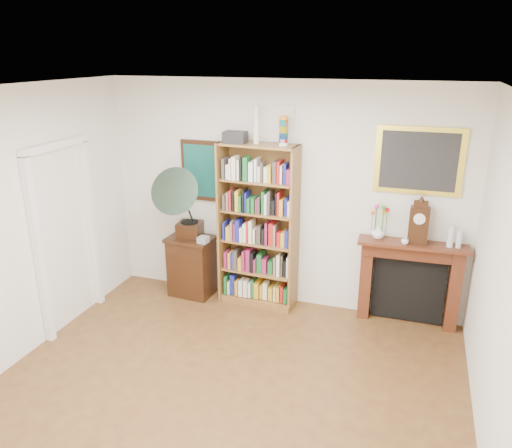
{
  "coord_description": "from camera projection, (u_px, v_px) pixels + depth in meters",
  "views": [
    {
      "loc": [
        1.55,
        -3.21,
        3.09
      ],
      "look_at": [
        -0.04,
        1.6,
        1.33
      ],
      "focal_mm": 35.0,
      "sensor_mm": 36.0,
      "label": 1
    }
  ],
  "objects": [
    {
      "name": "gilt_painting",
      "position": [
        419.0,
        161.0,
        5.48
      ],
      "size": [
        0.95,
        0.04,
        0.75
      ],
      "color": "yellow",
      "rests_on": "back_wall"
    },
    {
      "name": "gramophone",
      "position": [
        182.0,
        199.0,
        6.2
      ],
      "size": [
        0.66,
        0.8,
        0.97
      ],
      "rotation": [
        0.0,
        0.0,
        0.1
      ],
      "color": "black",
      "rests_on": "side_cabinet"
    },
    {
      "name": "fireplace",
      "position": [
        410.0,
        276.0,
        5.84
      ],
      "size": [
        1.24,
        0.34,
        1.03
      ],
      "rotation": [
        0.0,
        0.0,
        0.04
      ],
      "color": "#451A10",
      "rests_on": "floor"
    },
    {
      "name": "teal_poster",
      "position": [
        203.0,
        171.0,
        6.35
      ],
      "size": [
        0.58,
        0.04,
        0.78
      ],
      "color": "black",
      "rests_on": "back_wall"
    },
    {
      "name": "teacup",
      "position": [
        405.0,
        242.0,
        5.6
      ],
      "size": [
        0.1,
        0.1,
        0.06
      ],
      "primitive_type": "imported",
      "rotation": [
        0.0,
        0.0,
        -0.22
      ],
      "color": "white",
      "rests_on": "fireplace"
    },
    {
      "name": "door_casing",
      "position": [
        65.0,
        221.0,
        5.67
      ],
      "size": [
        0.08,
        1.02,
        2.17
      ],
      "color": "white",
      "rests_on": "left_wall"
    },
    {
      "name": "side_cabinet",
      "position": [
        192.0,
        266.0,
        6.6
      ],
      "size": [
        0.62,
        0.47,
        0.81
      ],
      "primitive_type": "cube",
      "rotation": [
        0.0,
        0.0,
        -0.07
      ],
      "color": "black",
      "rests_on": "floor"
    },
    {
      "name": "mantel_clock",
      "position": [
        419.0,
        223.0,
        5.56
      ],
      "size": [
        0.22,
        0.13,
        0.5
      ],
      "rotation": [
        0.0,
        0.0,
        -0.03
      ],
      "color": "black",
      "rests_on": "fireplace"
    },
    {
      "name": "bottle_left",
      "position": [
        451.0,
        237.0,
        5.5
      ],
      "size": [
        0.07,
        0.07,
        0.24
      ],
      "primitive_type": "cylinder",
      "color": "silver",
      "rests_on": "fireplace"
    },
    {
      "name": "small_picture",
      "position": [
        283.0,
        119.0,
        5.81
      ],
      "size": [
        0.26,
        0.04,
        0.3
      ],
      "color": "white",
      "rests_on": "back_wall"
    },
    {
      "name": "flower_vase",
      "position": [
        378.0,
        232.0,
        5.77
      ],
      "size": [
        0.19,
        0.19,
        0.15
      ],
      "primitive_type": "imported",
      "rotation": [
        0.0,
        0.0,
        0.4
      ],
      "color": "white",
      "rests_on": "fireplace"
    },
    {
      "name": "room",
      "position": [
        197.0,
        280.0,
        3.89
      ],
      "size": [
        4.51,
        5.01,
        2.81
      ],
      "color": "#572F1A",
      "rests_on": "ground"
    },
    {
      "name": "bottle_right",
      "position": [
        459.0,
        239.0,
        5.49
      ],
      "size": [
        0.06,
        0.06,
        0.2
      ],
      "primitive_type": "cylinder",
      "color": "silver",
      "rests_on": "fireplace"
    },
    {
      "name": "bookshelf",
      "position": [
        258.0,
        218.0,
        6.12
      ],
      "size": [
        0.97,
        0.4,
        2.38
      ],
      "rotation": [
        0.0,
        0.0,
        -0.07
      ],
      "color": "brown",
      "rests_on": "floor"
    },
    {
      "name": "cd_stack",
      "position": [
        203.0,
        240.0,
        6.28
      ],
      "size": [
        0.13,
        0.13,
        0.08
      ],
      "primitive_type": "cube",
      "rotation": [
        0.0,
        0.0,
        -0.12
      ],
      "color": "#B1B1BE",
      "rests_on": "side_cabinet"
    }
  ]
}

